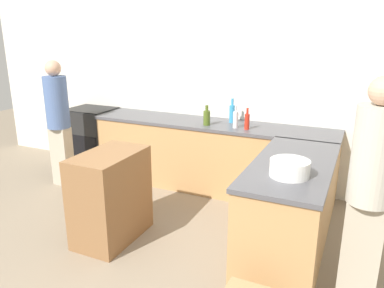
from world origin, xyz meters
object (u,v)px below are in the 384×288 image
(vinegar_bottle_clear, at_px, (236,119))
(olive_oil_bottle, at_px, (207,117))
(mixing_bowl, at_px, (290,168))
(person_at_peninsula, at_px, (370,187))
(person_by_range, at_px, (58,119))
(dish_soap_bottle, at_px, (232,113))
(hot_sauce_bottle, at_px, (247,121))
(island_table, at_px, (111,196))
(range_oven, at_px, (93,138))

(vinegar_bottle_clear, bearing_deg, olive_oil_bottle, -176.64)
(mixing_bowl, relative_size, person_at_peninsula, 0.18)
(person_by_range, bearing_deg, vinegar_bottle_clear, 14.88)
(dish_soap_bottle, relative_size, hot_sauce_bottle, 1.20)
(island_table, relative_size, olive_oil_bottle, 3.59)
(olive_oil_bottle, relative_size, vinegar_bottle_clear, 0.91)
(island_table, bearing_deg, person_by_range, 149.24)
(vinegar_bottle_clear, xyz_separation_m, person_by_range, (-2.26, -0.60, -0.09))
(dish_soap_bottle, bearing_deg, island_table, -111.26)
(island_table, relative_size, person_by_range, 0.54)
(person_at_peninsula, bearing_deg, hot_sauce_bottle, 133.38)
(island_table, xyz_separation_m, person_by_range, (-1.46, 0.87, 0.47))
(olive_oil_bottle, distance_m, dish_soap_bottle, 0.36)
(range_oven, relative_size, vinegar_bottle_clear, 3.32)
(range_oven, height_order, person_by_range, person_by_range)
(mixing_bowl, relative_size, olive_oil_bottle, 1.27)
(range_oven, height_order, person_at_peninsula, person_at_peninsula)
(person_by_range, xyz_separation_m, person_at_peninsula, (3.75, -0.84, 0.04))
(island_table, distance_m, mixing_bowl, 1.79)
(dish_soap_bottle, xyz_separation_m, hot_sauce_bottle, (0.28, -0.26, -0.02))
(olive_oil_bottle, height_order, hot_sauce_bottle, hot_sauce_bottle)
(island_table, distance_m, dish_soap_bottle, 1.93)
(olive_oil_bottle, xyz_separation_m, hot_sauce_bottle, (0.52, 0.01, 0.00))
(range_oven, relative_size, island_table, 1.01)
(vinegar_bottle_clear, relative_size, person_by_range, 0.16)
(mixing_bowl, height_order, vinegar_bottle_clear, vinegar_bottle_clear)
(mixing_bowl, height_order, hot_sauce_bottle, hot_sauce_bottle)
(vinegar_bottle_clear, relative_size, person_at_peninsula, 0.16)
(hot_sauce_bottle, height_order, person_at_peninsula, person_at_peninsula)
(person_by_range, bearing_deg, person_at_peninsula, -12.67)
(range_oven, distance_m, mixing_bowl, 3.61)
(mixing_bowl, height_order, person_by_range, person_by_range)
(hot_sauce_bottle, xyz_separation_m, person_at_peninsula, (1.35, -1.43, -0.05))
(mixing_bowl, distance_m, person_at_peninsula, 0.60)
(dish_soap_bottle, height_order, person_by_range, person_by_range)
(mixing_bowl, bearing_deg, person_at_peninsula, -10.71)
(hot_sauce_bottle, height_order, vinegar_bottle_clear, vinegar_bottle_clear)
(dish_soap_bottle, bearing_deg, mixing_bowl, -56.68)
(person_at_peninsula, bearing_deg, range_oven, 157.37)
(mixing_bowl, distance_m, hot_sauce_bottle, 1.52)
(vinegar_bottle_clear, height_order, person_at_peninsula, person_at_peninsula)
(olive_oil_bottle, height_order, person_at_peninsula, person_at_peninsula)
(range_oven, relative_size, person_by_range, 0.55)
(dish_soap_bottle, distance_m, person_at_peninsula, 2.35)
(range_oven, relative_size, person_at_peninsula, 0.52)
(person_by_range, bearing_deg, range_oven, 96.36)
(hot_sauce_bottle, relative_size, vinegar_bottle_clear, 0.94)
(range_oven, bearing_deg, olive_oil_bottle, -5.16)
(mixing_bowl, height_order, person_at_peninsula, person_at_peninsula)
(olive_oil_bottle, relative_size, dish_soap_bottle, 0.81)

